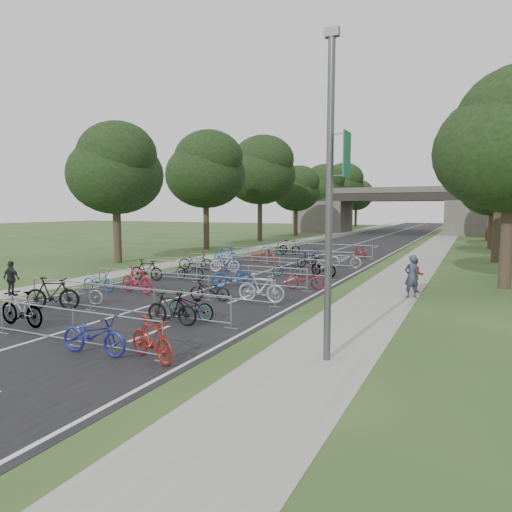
{
  "coord_description": "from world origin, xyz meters",
  "views": [
    {
      "loc": [
        11.61,
        -9.08,
        3.9
      ],
      "look_at": [
        0.05,
        14.92,
        1.1
      ],
      "focal_mm": 32.0,
      "sensor_mm": 36.0,
      "label": 1
    }
  ],
  "objects_px": {
    "pedestrian_c": "(11,279)",
    "overpass_bridge": "(394,211)",
    "bike_1": "(21,309)",
    "bike_2": "(94,335)",
    "lamppost": "(331,193)",
    "pedestrian_a": "(412,276)",
    "pedestrian_b": "(415,276)"
  },
  "relations": [
    {
      "from": "pedestrian_c",
      "to": "overpass_bridge",
      "type": "bearing_deg",
      "value": -99.01
    },
    {
      "from": "overpass_bridge",
      "to": "bike_1",
      "type": "relative_size",
      "value": 15.68
    },
    {
      "from": "bike_2",
      "to": "pedestrian_c",
      "type": "bearing_deg",
      "value": 60.66
    },
    {
      "from": "lamppost",
      "to": "pedestrian_c",
      "type": "relative_size",
      "value": 5.19
    },
    {
      "from": "lamppost",
      "to": "pedestrian_c",
      "type": "xyz_separation_m",
      "value": [
        -15.13,
        2.19,
        -3.49
      ]
    },
    {
      "from": "overpass_bridge",
      "to": "pedestrian_a",
      "type": "height_order",
      "value": "overpass_bridge"
    },
    {
      "from": "bike_2",
      "to": "pedestrian_b",
      "type": "height_order",
      "value": "pedestrian_b"
    },
    {
      "from": "overpass_bridge",
      "to": "lamppost",
      "type": "distance_m",
      "value": 63.55
    },
    {
      "from": "bike_2",
      "to": "pedestrian_c",
      "type": "relative_size",
      "value": 1.3
    },
    {
      "from": "overpass_bridge",
      "to": "pedestrian_c",
      "type": "bearing_deg",
      "value": -96.38
    },
    {
      "from": "lamppost",
      "to": "pedestrian_a",
      "type": "distance_m",
      "value": 10.17
    },
    {
      "from": "lamppost",
      "to": "pedestrian_a",
      "type": "relative_size",
      "value": 4.38
    },
    {
      "from": "overpass_bridge",
      "to": "pedestrian_c",
      "type": "distance_m",
      "value": 61.25
    },
    {
      "from": "bike_2",
      "to": "pedestrian_b",
      "type": "relative_size",
      "value": 1.3
    },
    {
      "from": "pedestrian_c",
      "to": "bike_2",
      "type": "bearing_deg",
      "value": 151.84
    },
    {
      "from": "bike_2",
      "to": "bike_1",
      "type": "bearing_deg",
      "value": 71.36
    },
    {
      "from": "bike_1",
      "to": "bike_2",
      "type": "xyz_separation_m",
      "value": [
        4.37,
        -1.16,
        -0.05
      ]
    },
    {
      "from": "pedestrian_a",
      "to": "pedestrian_b",
      "type": "distance_m",
      "value": 1.37
    },
    {
      "from": "bike_1",
      "to": "pedestrian_b",
      "type": "xyz_separation_m",
      "value": [
        10.98,
        12.07,
        0.2
      ]
    },
    {
      "from": "bike_2",
      "to": "lamppost",
      "type": "bearing_deg",
      "value": -72.02
    },
    {
      "from": "bike_2",
      "to": "pedestrian_a",
      "type": "height_order",
      "value": "pedestrian_a"
    },
    {
      "from": "overpass_bridge",
      "to": "bike_2",
      "type": "xyz_separation_m",
      "value": [
        2.59,
        -65.3,
        -2.99
      ]
    },
    {
      "from": "lamppost",
      "to": "pedestrian_b",
      "type": "relative_size",
      "value": 5.18
    },
    {
      "from": "lamppost",
      "to": "pedestrian_b",
      "type": "distance_m",
      "value": 11.5
    },
    {
      "from": "bike_2",
      "to": "pedestrian_c",
      "type": "height_order",
      "value": "pedestrian_c"
    },
    {
      "from": "lamppost",
      "to": "pedestrian_b",
      "type": "xyz_separation_m",
      "value": [
        0.87,
        10.93,
        -3.49
      ]
    },
    {
      "from": "overpass_bridge",
      "to": "pedestrian_a",
      "type": "relative_size",
      "value": 16.55
    },
    {
      "from": "pedestrian_a",
      "to": "pedestrian_b",
      "type": "bearing_deg",
      "value": -129.08
    },
    {
      "from": "pedestrian_b",
      "to": "pedestrian_c",
      "type": "distance_m",
      "value": 18.23
    },
    {
      "from": "pedestrian_a",
      "to": "pedestrian_c",
      "type": "height_order",
      "value": "pedestrian_a"
    },
    {
      "from": "bike_1",
      "to": "pedestrian_a",
      "type": "relative_size",
      "value": 1.06
    },
    {
      "from": "pedestrian_c",
      "to": "pedestrian_a",
      "type": "bearing_deg",
      "value": -157.89
    }
  ]
}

